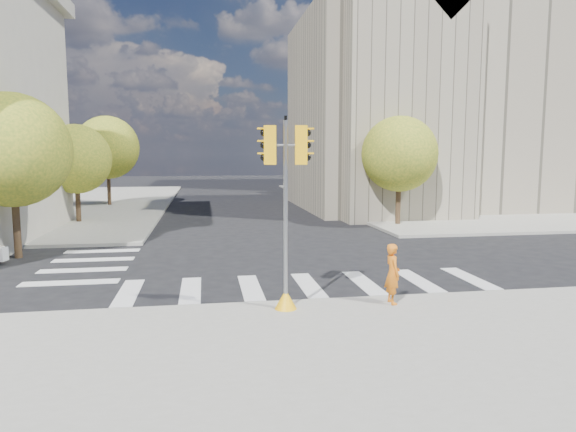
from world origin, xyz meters
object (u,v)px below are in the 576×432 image
object	(u,v)px
lamp_near	(383,146)
traffic_signal	(286,228)
lamp_far	(330,148)
photographer	(393,274)

from	to	relation	value
lamp_near	traffic_signal	distance (m)	21.06
lamp_near	lamp_far	world-z (taller)	same
lamp_near	traffic_signal	xyz separation A→B (m)	(-9.25, -18.77, -2.37)
traffic_signal	photographer	size ratio (longest dim) A/B	3.03
photographer	traffic_signal	bearing A→B (deg)	88.63
lamp_near	traffic_signal	bearing A→B (deg)	-116.24
lamp_far	lamp_near	bearing A→B (deg)	-90.00
traffic_signal	photographer	world-z (taller)	traffic_signal
lamp_near	photographer	size ratio (longest dim) A/B	5.08
lamp_far	photographer	size ratio (longest dim) A/B	5.08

